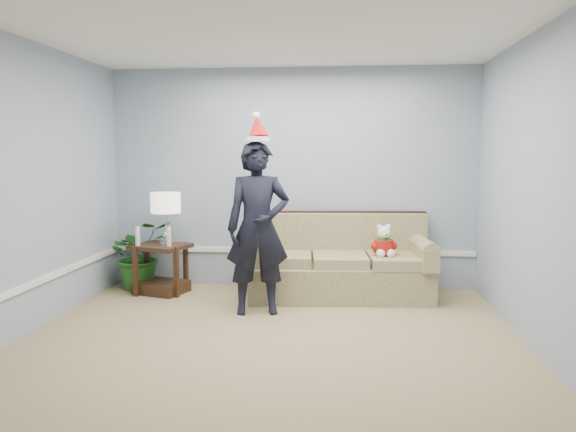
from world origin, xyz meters
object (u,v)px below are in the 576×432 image
Objects in this scene: man at (258,228)px; teddy_bear at (384,244)px; sofa at (340,267)px; table_lamp at (166,205)px; side_table at (161,274)px; houseplant at (140,254)px.

man is 4.90× the size of teddy_bear.
sofa is 1.28m from man.
table_lamp is 1.40m from man.
man is at bearing -164.98° from teddy_bear.
sofa is 5.83× the size of teddy_bear.
teddy_bear is (2.61, -0.06, 0.41)m from side_table.
side_table is 0.87× the size of houseplant.
table_lamp is at bearing 178.43° from sofa.
houseplant reaches higher than side_table.
sofa is 2.17m from table_lamp.
side_table is at bearing -31.94° from houseplant.
sofa is at bearing 153.71° from teddy_bear.
table_lamp is 0.74× the size of houseplant.
houseplant is at bearing 138.22° from man.
teddy_bear is at bearing 14.49° from man.
man is at bearing -30.22° from table_lamp.
side_table is 2.65m from teddy_bear.
side_table is 1.61m from man.
houseplant is at bearing 150.81° from table_lamp.
side_table is 0.83m from table_lamp.
side_table is at bearing 138.76° from man.
houseplant is at bearing 172.49° from sofa.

